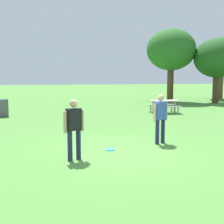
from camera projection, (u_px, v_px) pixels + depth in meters
The scene contains 9 objects.
ground_plane at pixel (117, 152), 8.88m from camera, with size 120.00×120.00×0.00m, color #4C8438.
person_thrower at pixel (74, 126), 7.95m from camera, with size 0.56×0.36×1.64m.
person_catcher at pixel (160, 116), 9.85m from camera, with size 0.56×0.36×1.64m.
frisbee at pixel (110, 149), 9.14m from camera, with size 0.29×0.29×0.03m, color #2D9EDB.
picnic_table_near at pixel (164, 104), 17.83m from camera, with size 1.78×1.52×0.77m.
trash_can_beside_table at pixel (3, 108), 16.30m from camera, with size 0.59×0.59×0.96m.
tree_broad_center at pixel (171, 50), 24.49m from camera, with size 4.00×4.00×6.02m.
tree_far_right at pixel (217, 58), 23.81m from camera, with size 3.65×3.65×5.15m.
tree_slender_mid at pixel (221, 57), 27.64m from camera, with size 4.08×4.08×5.70m.
Camera 1 is at (-1.83, -8.46, 2.29)m, focal length 47.98 mm.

